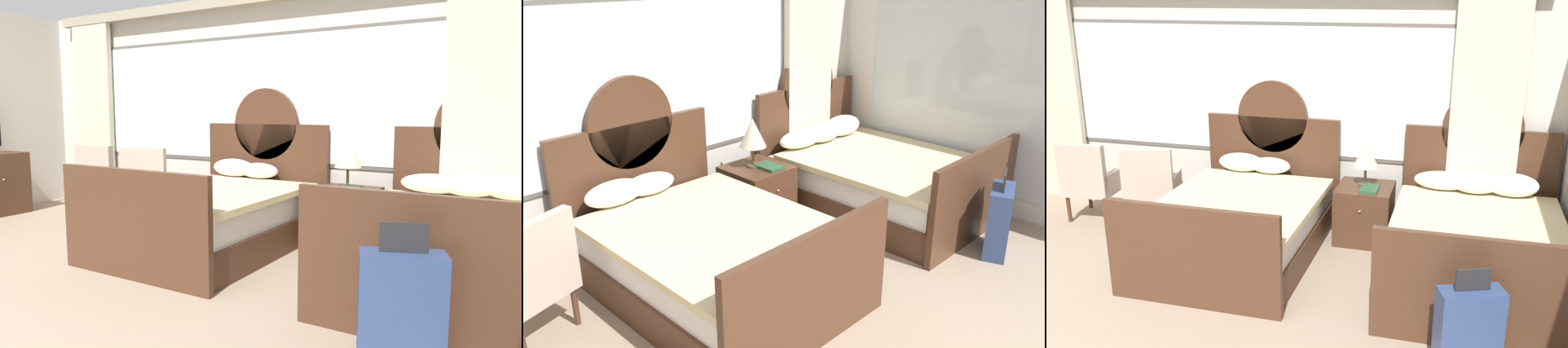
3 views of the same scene
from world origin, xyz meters
The scene contains 8 objects.
wall_back_window centered at (0.00, 4.24, 1.41)m, with size 6.77×0.22×2.70m.
bed_near_window centered at (0.29, 3.13, 0.35)m, with size 1.56×2.18×1.61m.
bed_near_mirror centered at (2.56, 3.15, 0.36)m, with size 1.56×2.18×1.61m.
nightstand_between_beds centered at (1.43, 3.78, 0.30)m, with size 0.58×0.60×0.60m.
table_lamp_on_nightstand centered at (1.42, 3.81, 0.94)m, with size 0.27×0.27×0.49m.
book_on_nightstand centered at (1.49, 3.66, 0.62)m, with size 0.18×0.26×0.03m.
armchair_by_window_left centered at (-0.95, 3.52, 0.48)m, with size 0.69×0.69×0.94m.
suitcase_on_floor centered at (2.51, 1.75, 0.32)m, with size 0.48×0.34×0.79m.
Camera 2 is at (-2.09, -0.06, 2.48)m, focal length 38.38 mm.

